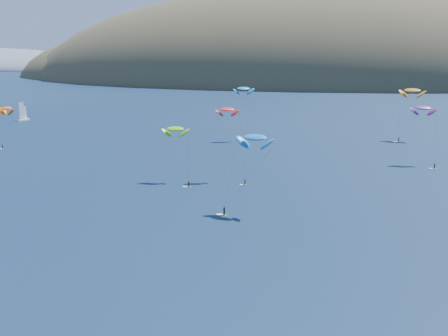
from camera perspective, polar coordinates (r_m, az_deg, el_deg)
ground at (r=98.83m, az=-17.41°, el=-14.41°), size 2800.00×2800.00×0.00m
island at (r=642.22m, az=10.19°, el=6.99°), size 730.00×300.00×210.00m
sailboat at (r=339.95m, az=-17.90°, el=4.29°), size 9.14×8.14×10.91m
kitesurfer_1 at (r=261.43m, az=-19.26°, el=5.16°), size 9.66×11.83×17.49m
kitesurfer_3 at (r=188.34m, az=-4.47°, el=3.59°), size 10.99×11.28×17.90m
kitesurfer_4 at (r=262.67m, az=1.80°, el=7.27°), size 9.58×7.91×23.96m
kitesurfer_5 at (r=153.31m, az=2.84°, el=2.80°), size 12.61×9.46×21.27m
kitesurfer_6 at (r=223.92m, az=17.78°, el=5.25°), size 8.63×12.12×21.39m
kitesurfer_9 at (r=189.09m, az=0.30°, el=5.36°), size 11.24×10.86×23.23m
kitesurfer_11 at (r=274.30m, az=16.84°, el=6.81°), size 11.55×12.34×23.67m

